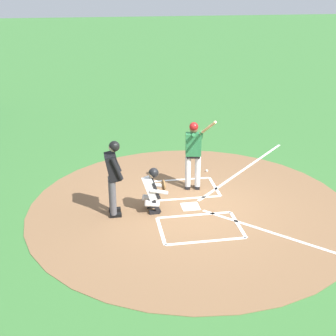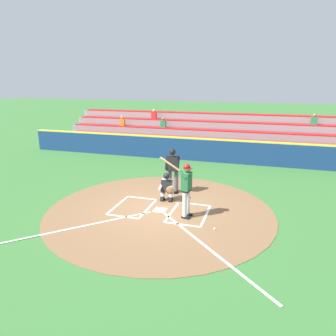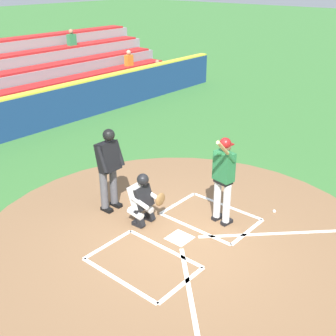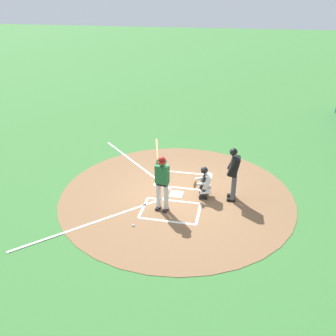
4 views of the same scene
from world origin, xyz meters
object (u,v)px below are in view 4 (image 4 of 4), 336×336
(baseball, at_px, (133,225))
(batter, at_px, (162,179))
(catcher, at_px, (204,182))
(plate_umpire, at_px, (234,171))

(baseball, bearing_deg, batter, -30.90)
(catcher, bearing_deg, plate_umpire, -87.35)
(batter, distance_m, baseball, 1.65)
(plate_umpire, bearing_deg, baseball, 127.77)
(plate_umpire, bearing_deg, catcher, 92.65)
(catcher, relative_size, baseball, 15.27)
(catcher, bearing_deg, batter, 130.57)
(catcher, relative_size, plate_umpire, 0.61)
(catcher, height_order, baseball, catcher)
(plate_umpire, xyz_separation_m, baseball, (-2.17, 2.80, -1.04))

